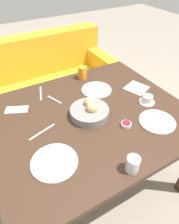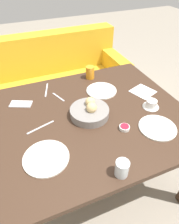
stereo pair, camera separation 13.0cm
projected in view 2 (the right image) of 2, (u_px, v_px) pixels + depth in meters
ground_plane at (90, 175)px, 1.79m from camera, size 10.00×10.00×0.00m
dining_table at (90, 123)px, 1.38m from camera, size 1.29×1.08×0.72m
couch at (43, 88)px, 2.32m from camera, size 1.87×0.70×0.86m
bread_basket at (90, 111)px, 1.30m from camera, size 0.25×0.25×0.11m
plate_near_left at (46, 158)px, 1.05m from camera, size 0.24×0.24×0.01m
plate_near_right at (157, 128)px, 1.22m from camera, size 0.23×0.23×0.01m
plate_far_center at (101, 91)px, 1.53m from camera, size 0.23×0.23×0.01m
juice_glass at (90, 72)px, 1.66m from camera, size 0.07×0.07×0.10m
water_tumbler at (122, 168)px, 0.95m from camera, size 0.07×0.07×0.09m
coffee_cup at (151, 104)px, 1.37m from camera, size 0.11×0.11×0.06m
jam_bowl_berry at (124, 128)px, 1.21m from camera, size 0.06×0.06×0.03m
fork_silver at (41, 127)px, 1.23m from camera, size 0.18×0.06×0.00m
knife_silver at (46, 90)px, 1.55m from camera, size 0.07×0.18×0.00m
spoon_coffee at (58, 97)px, 1.48m from camera, size 0.06×0.13×0.00m
napkin at (143, 92)px, 1.53m from camera, size 0.20×0.20×0.00m
cell_phone at (21, 104)px, 1.41m from camera, size 0.17×0.13×0.01m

